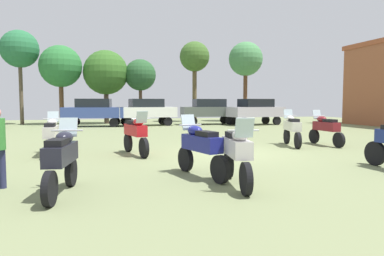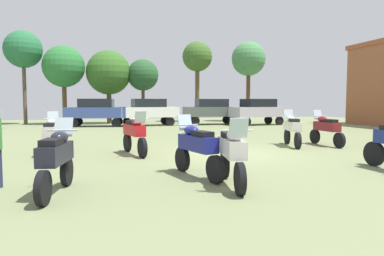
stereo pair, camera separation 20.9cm
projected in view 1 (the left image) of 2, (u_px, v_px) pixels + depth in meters
name	position (u px, v px, depth m)	size (l,w,h in m)	color
ground_plane	(232.00, 154.00, 11.99)	(44.00, 52.00, 0.02)	#768055
motorcycle_1	(201.00, 147.00, 8.23)	(0.78, 2.15, 1.46)	black
motorcycle_2	(61.00, 158.00, 6.61)	(0.67, 2.06, 1.45)	black
motorcycle_7	(326.00, 128.00, 14.23)	(0.62, 2.17, 1.43)	black
motorcycle_8	(136.00, 133.00, 11.64)	(0.76, 2.23, 1.49)	black
motorcycle_9	(51.00, 134.00, 11.55)	(0.62, 2.25, 1.45)	black
motorcycle_10	(237.00, 152.00, 7.33)	(0.68, 2.22, 1.47)	black
motorcycle_12	(292.00, 128.00, 14.01)	(0.79, 2.17, 1.46)	black
car_1	(256.00, 110.00, 26.87)	(4.53, 2.45, 2.00)	black
car_2	(94.00, 110.00, 25.07)	(4.52, 2.40, 2.00)	black
car_3	(209.00, 110.00, 27.43)	(4.36, 1.95, 2.00)	black
car_5	(146.00, 110.00, 26.00)	(4.48, 2.28, 2.00)	black
tree_1	(61.00, 67.00, 27.28)	(3.26, 3.26, 6.18)	brown
tree_3	(140.00, 75.00, 28.70)	(2.58, 2.58, 5.27)	brown
tree_5	(246.00, 60.00, 31.84)	(3.09, 3.09, 7.24)	brown
tree_6	(20.00, 50.00, 26.98)	(2.88, 2.88, 7.31)	brown
tree_7	(106.00, 73.00, 28.28)	(3.59, 3.59, 5.95)	brown
tree_8	(195.00, 58.00, 31.01)	(2.65, 2.65, 7.13)	brown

